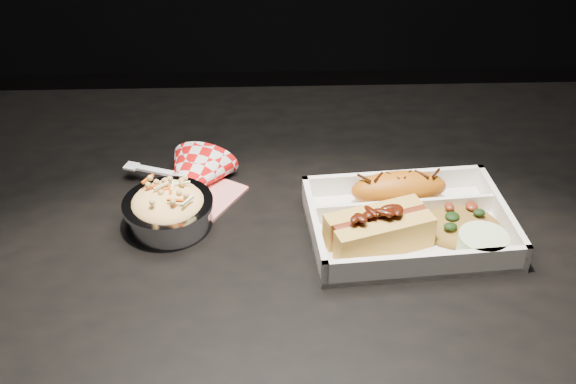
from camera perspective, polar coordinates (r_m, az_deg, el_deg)
The scene contains 8 objects.
dining_table at distance 0.99m, azimuth 0.39°, elevation -6.97°, with size 1.20×0.80×0.75m.
food_tray at distance 0.93m, azimuth 9.44°, elevation -2.68°, with size 0.26×0.20×0.04m.
fried_pastry at distance 0.96m, azimuth 8.75°, elevation 0.27°, with size 0.13×0.05×0.05m, color #BC6312.
hotdog at distance 0.89m, azimuth 7.20°, elevation -2.81°, with size 0.14×0.09×0.06m.
fried_rice_mound at distance 0.93m, azimuth 13.54°, elevation -2.17°, with size 0.10×0.08×0.03m, color olive.
cupcake_liner at distance 0.90m, azimuth 15.09°, elevation -4.09°, with size 0.06×0.06×0.03m, color beige.
foil_coleslaw_cup at distance 0.93m, azimuth -9.44°, elevation -1.24°, with size 0.12×0.12×0.06m.
napkin_fork at distance 1.00m, azimuth -7.72°, elevation 0.97°, with size 0.18×0.15×0.10m.
Camera 1 is at (-0.03, -0.73, 1.33)m, focal length 45.00 mm.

